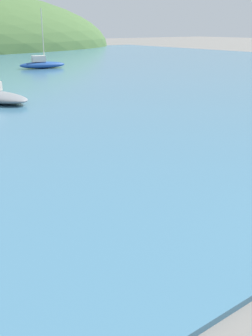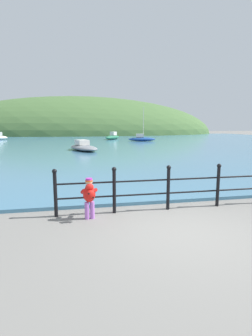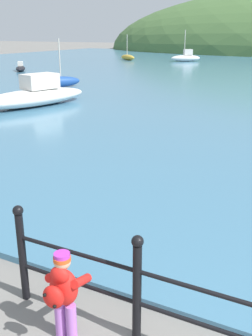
% 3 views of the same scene
% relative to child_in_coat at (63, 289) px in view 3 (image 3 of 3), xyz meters
% --- Properties ---
extents(child_in_coat, '(0.40, 0.55, 1.00)m').
position_rel_child_in_coat_xyz_m(child_in_coat, '(0.00, 0.00, 0.00)').
color(child_in_coat, '#AD66C6').
rests_on(child_in_coat, ground).
extents(boat_green_fishing, '(2.91, 5.34, 1.27)m').
position_rel_child_in_coat_xyz_m(boat_green_fishing, '(-8.75, 10.08, -0.09)').
color(boat_green_fishing, silver).
rests_on(boat_green_fishing, water).
extents(boat_white_sailboat, '(3.06, 2.62, 3.05)m').
position_rel_child_in_coat_xyz_m(boat_white_sailboat, '(-11.54, 37.19, -0.11)').
color(boat_white_sailboat, silver).
rests_on(boat_white_sailboat, water).
extents(boat_blue_hull, '(2.51, 1.98, 2.60)m').
position_rel_child_in_coat_xyz_m(boat_blue_hull, '(-17.69, 36.16, -0.21)').
color(boat_blue_hull, gold).
rests_on(boat_blue_hull, water).
extents(boat_red_dinghy, '(1.96, 2.28, 0.70)m').
position_rel_child_in_coat_xyz_m(boat_red_dinghy, '(-19.54, 21.46, -0.28)').
color(boat_red_dinghy, black).
rests_on(boat_red_dinghy, water).
extents(boat_nearest_quay, '(1.89, 2.41, 2.56)m').
position_rel_child_in_coat_xyz_m(boat_nearest_quay, '(-11.25, 15.16, -0.20)').
color(boat_nearest_quay, '#1E4793').
rests_on(boat_nearest_quay, water).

